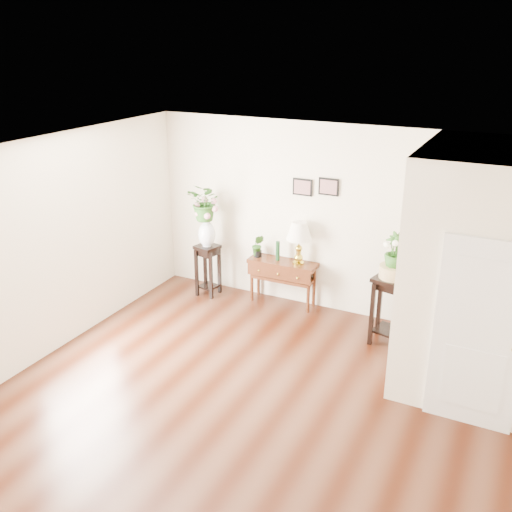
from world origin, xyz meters
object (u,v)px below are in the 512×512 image
Objects in this scene: plant_stand_a at (208,270)px; console_table at (283,282)px; table_lamp at (299,242)px; plant_stand_b at (390,310)px.

console_table is at bearing 10.33° from plant_stand_a.
plant_stand_b is at bearing -15.98° from table_lamp.
table_lamp is at bearing 164.02° from plant_stand_b.
plant_stand_a is at bearing -170.79° from console_table.
table_lamp is (0.25, 0.00, 0.71)m from console_table.
plant_stand_a is (-1.46, -0.22, -0.64)m from table_lamp.
console_table is 1.23m from plant_stand_a.
table_lamp is 0.70× the size of plant_stand_b.
plant_stand_b is (2.97, -0.21, 0.05)m from plant_stand_a.
plant_stand_b is (1.77, -0.43, 0.12)m from console_table.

